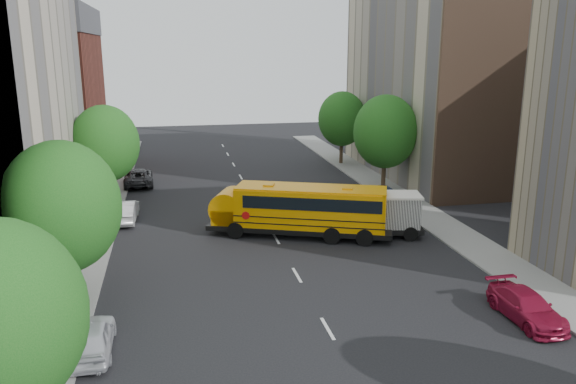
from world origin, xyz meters
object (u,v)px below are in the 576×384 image
object	(u,v)px
parked_car_3	(526,307)
parked_car_1	(125,211)
street_tree_4	(385,132)
street_tree_5	(342,119)
parked_car_2	(138,177)
parked_car_4	(385,196)
street_tree_1	(62,207)
safari_truck	(372,214)
parked_car_0	(92,338)
street_tree_2	(105,144)
school_bus	(298,208)

from	to	relation	value
parked_car_3	parked_car_1	bearing A→B (deg)	133.89
street_tree_4	street_tree_5	distance (m)	12.01
parked_car_2	parked_car_4	world-z (taller)	parked_car_4
street_tree_1	parked_car_3	xyz separation A→B (m)	(19.80, -5.00, -4.31)
safari_truck	parked_car_0	xyz separation A→B (m)	(-15.68, -11.39, -0.79)
safari_truck	parked_car_4	distance (m)	7.58
street_tree_5	parked_car_2	bearing A→B (deg)	-165.27
street_tree_4	safari_truck	bearing A→B (deg)	-114.84
street_tree_2	parked_car_2	distance (m)	8.04
parked_car_0	parked_car_3	xyz separation A→B (m)	(18.40, -0.97, -0.04)
school_bus	parked_car_1	distance (m)	12.41
street_tree_1	safari_truck	bearing A→B (deg)	23.33
school_bus	parked_car_0	distance (m)	16.71
school_bus	parked_car_1	world-z (taller)	school_bus
street_tree_1	street_tree_2	xyz separation A→B (m)	(0.00, 18.00, -0.12)
school_bus	parked_car_0	xyz separation A→B (m)	(-11.10, -12.43, -1.17)
parked_car_2	parked_car_3	xyz separation A→B (m)	(18.00, -29.69, -0.10)
street_tree_5	safari_truck	bearing A→B (deg)	-102.27
street_tree_1	parked_car_0	world-z (taller)	street_tree_1
street_tree_1	safari_truck	size ratio (longest dim) A/B	1.16
parked_car_1	parked_car_4	size ratio (longest dim) A/B	1.04
street_tree_5	school_bus	xyz separation A→B (m)	(-9.50, -21.60, -2.85)
street_tree_2	parked_car_1	bearing A→B (deg)	-71.46
parked_car_2	parked_car_3	world-z (taller)	parked_car_2
street_tree_2	school_bus	xyz separation A→B (m)	(12.50, -9.60, -2.98)
parked_car_0	parked_car_1	xyz separation A→B (m)	(0.00, 17.86, 0.06)
street_tree_5	parked_car_0	bearing A→B (deg)	-121.19
street_tree_5	parked_car_3	distance (m)	35.30
street_tree_5	parked_car_4	size ratio (longest dim) A/B	1.72
parked_car_1	parked_car_4	world-z (taller)	parked_car_1
school_bus	parked_car_1	size ratio (longest dim) A/B	2.63
street_tree_1	parked_car_0	xyz separation A→B (m)	(1.40, -4.03, -4.27)
street_tree_4	parked_car_1	bearing A→B (deg)	-168.54
parked_car_2	street_tree_5	bearing A→B (deg)	-168.07
parked_car_1	school_bus	bearing A→B (deg)	156.58
parked_car_1	street_tree_2	bearing A→B (deg)	-68.84
street_tree_1	school_bus	world-z (taller)	street_tree_1
street_tree_1	parked_car_4	distance (m)	25.28
street_tree_1	street_tree_5	xyz separation A→B (m)	(22.00, 30.00, -0.25)
parked_car_4	street_tree_5	bearing A→B (deg)	82.30
parked_car_0	street_tree_1	bearing A→B (deg)	-71.60
safari_truck	parked_car_3	bearing A→B (deg)	-65.35
street_tree_1	parked_car_1	xyz separation A→B (m)	(1.40, 13.82, -4.21)
street_tree_1	safari_truck	world-z (taller)	street_tree_1
parked_car_1	parked_car_4	distance (m)	19.20
parked_car_1	parked_car_2	bearing A→B (deg)	-89.48
street_tree_1	school_bus	distance (m)	15.38
school_bus	street_tree_4	bearing A→B (deg)	66.96
parked_car_4	safari_truck	bearing A→B (deg)	-120.56
street_tree_5	parked_car_1	world-z (taller)	street_tree_5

